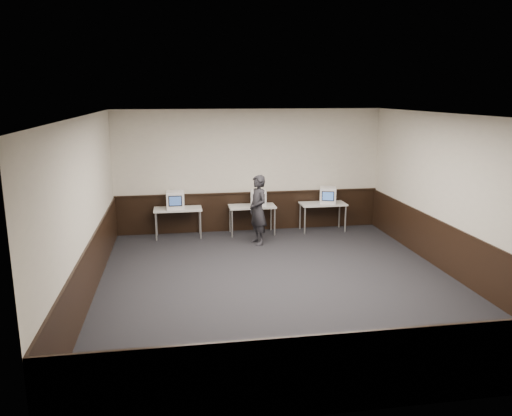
{
  "coord_description": "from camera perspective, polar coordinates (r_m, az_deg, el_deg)",
  "views": [
    {
      "loc": [
        -1.92,
        -8.82,
        3.58
      ],
      "look_at": [
        -0.22,
        1.6,
        1.15
      ],
      "focal_mm": 35.0,
      "sensor_mm": 36.0,
      "label": 1
    }
  ],
  "objects": [
    {
      "name": "front_wall",
      "position": [
        5.56,
        11.75,
        -8.2
      ],
      "size": [
        7.0,
        0.0,
        7.0
      ],
      "primitive_type": "plane",
      "rotation": [
        -1.57,
        0.0,
        0.0
      ],
      "color": "beige",
      "rests_on": "ground"
    },
    {
      "name": "wainscot_left",
      "position": [
        9.47,
        -18.32,
        -6.7
      ],
      "size": [
        0.04,
        7.98,
        1.0
      ],
      "primitive_type": "cube",
      "color": "black",
      "rests_on": "left_wall"
    },
    {
      "name": "wainscot_rail",
      "position": [
        13.18,
        -0.7,
        1.75
      ],
      "size": [
        6.98,
        0.06,
        0.04
      ],
      "primitive_type": "cube",
      "color": "black",
      "rests_on": "wainscot_back"
    },
    {
      "name": "person",
      "position": [
        12.0,
        0.23,
        -0.22
      ],
      "size": [
        0.57,
        0.71,
        1.69
      ],
      "primitive_type": "imported",
      "rotation": [
        0.0,
        0.0,
        -1.27
      ],
      "color": "black",
      "rests_on": "ground"
    },
    {
      "name": "back_wall",
      "position": [
        13.12,
        -0.73,
        4.27
      ],
      "size": [
        7.0,
        0.0,
        7.0
      ],
      "primitive_type": "plane",
      "rotation": [
        1.57,
        0.0,
        0.0
      ],
      "color": "beige",
      "rests_on": "ground"
    },
    {
      "name": "desk_center",
      "position": [
        12.9,
        -0.46,
        -0.04
      ],
      "size": [
        1.2,
        0.6,
        0.75
      ],
      "color": "silver",
      "rests_on": "ground"
    },
    {
      "name": "wainscot_back",
      "position": [
        13.31,
        -0.7,
        -0.43
      ],
      "size": [
        6.98,
        0.04,
        1.0
      ],
      "primitive_type": "cube",
      "color": "black",
      "rests_on": "back_wall"
    },
    {
      "name": "ceiling",
      "position": [
        9.04,
        3.08,
        10.53
      ],
      "size": [
        8.0,
        8.0,
        0.0
      ],
      "primitive_type": "plane",
      "rotation": [
        3.14,
        0.0,
        0.0
      ],
      "color": "white",
      "rests_on": "back_wall"
    },
    {
      "name": "emac_center",
      "position": [
        12.87,
        0.27,
        1.17
      ],
      "size": [
        0.44,
        0.47,
        0.4
      ],
      "rotation": [
        0.0,
        0.0,
        -0.11
      ],
      "color": "white",
      "rests_on": "desk_center"
    },
    {
      "name": "desk_right",
      "position": [
        13.32,
        7.65,
        0.26
      ],
      "size": [
        1.2,
        0.6,
        0.75
      ],
      "color": "silver",
      "rests_on": "ground"
    },
    {
      "name": "desk_left",
      "position": [
        12.76,
        -8.92,
        -0.35
      ],
      "size": [
        1.2,
        0.6,
        0.75
      ],
      "color": "silver",
      "rests_on": "ground"
    },
    {
      "name": "right_wall",
      "position": [
        10.54,
        21.9,
        1.19
      ],
      "size": [
        0.0,
        8.0,
        8.0
      ],
      "primitive_type": "plane",
      "rotation": [
        1.57,
        0.0,
        -1.57
      ],
      "color": "beige",
      "rests_on": "ground"
    },
    {
      "name": "emac_right",
      "position": [
        13.28,
        8.25,
        1.45
      ],
      "size": [
        0.54,
        0.56,
        0.42
      ],
      "rotation": [
        0.0,
        0.0,
        -0.32
      ],
      "color": "white",
      "rests_on": "desk_right"
    },
    {
      "name": "wainscot_right",
      "position": [
        10.79,
        21.32,
        -4.54
      ],
      "size": [
        0.04,
        7.98,
        1.0
      ],
      "primitive_type": "cube",
      "color": "black",
      "rests_on": "right_wall"
    },
    {
      "name": "left_wall",
      "position": [
        9.18,
        -18.93,
        -0.21
      ],
      "size": [
        0.0,
        8.0,
        8.0
      ],
      "primitive_type": "plane",
      "rotation": [
        1.57,
        0.0,
        1.57
      ],
      "color": "beige",
      "rests_on": "ground"
    },
    {
      "name": "floor",
      "position": [
        9.71,
        2.85,
        -8.69
      ],
      "size": [
        8.0,
        8.0,
        0.0
      ],
      "primitive_type": "plane",
      "color": "black",
      "rests_on": "ground"
    },
    {
      "name": "wainscot_front",
      "position": [
        6.05,
        11.18,
        -17.9
      ],
      "size": [
        6.98,
        0.04,
        1.0
      ],
      "primitive_type": "cube",
      "color": "black",
      "rests_on": "front_wall"
    },
    {
      "name": "emac_left",
      "position": [
        12.68,
        -9.2,
        0.92
      ],
      "size": [
        0.45,
        0.48,
        0.44
      ],
      "rotation": [
        0.0,
        0.0,
        -0.02
      ],
      "color": "white",
      "rests_on": "desk_left"
    }
  ]
}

